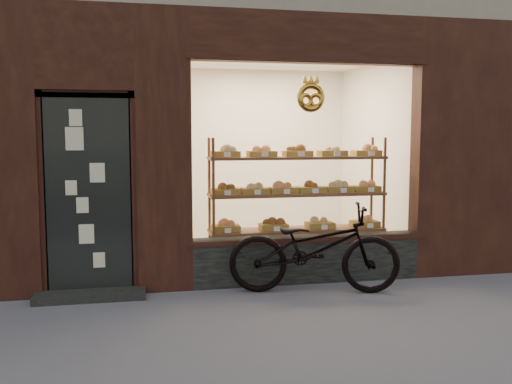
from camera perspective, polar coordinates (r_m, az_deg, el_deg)
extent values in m
plane|color=#54555D|center=(4.80, 7.34, -15.49)|extent=(90.00, 90.00, 0.00)
cube|color=black|center=(6.80, 5.08, -6.67)|extent=(2.70, 0.25, 0.55)
cube|color=black|center=(6.34, -16.39, -0.23)|extent=(0.90, 0.04, 2.15)
cube|color=black|center=(6.38, -16.23, -9.90)|extent=(1.15, 0.35, 0.08)
torus|color=gold|center=(6.55, 5.50, 9.37)|extent=(0.33, 0.07, 0.33)
cube|color=brown|center=(7.24, 4.08, -7.70)|extent=(2.20, 0.45, 0.04)
cube|color=brown|center=(7.14, 4.11, -3.80)|extent=(2.20, 0.45, 0.03)
cube|color=brown|center=(7.08, 4.13, -0.20)|extent=(2.20, 0.45, 0.04)
cube|color=brown|center=(7.05, 4.16, 3.44)|extent=(2.20, 0.45, 0.04)
cylinder|color=brown|center=(6.69, -4.26, -1.85)|extent=(0.04, 0.04, 1.70)
cylinder|color=brown|center=(7.29, 12.67, -1.35)|extent=(0.04, 0.04, 1.70)
cylinder|color=brown|center=(7.08, -4.68, -1.44)|extent=(0.04, 0.04, 1.70)
cylinder|color=brown|center=(7.64, 11.46, -1.00)|extent=(0.04, 0.04, 1.70)
cube|color=brown|center=(6.94, -3.07, -3.63)|extent=(0.34, 0.24, 0.07)
sphere|color=#CD7A42|center=(6.93, -3.07, -2.93)|extent=(0.11, 0.11, 0.11)
cube|color=white|center=(6.76, -2.83, -3.88)|extent=(0.07, 0.01, 0.05)
cube|color=brown|center=(7.06, 1.76, -3.47)|extent=(0.34, 0.24, 0.07)
sphere|color=#50361E|center=(7.05, 1.76, -2.79)|extent=(0.11, 0.11, 0.11)
cube|color=white|center=(6.88, 2.12, -3.71)|extent=(0.08, 0.01, 0.05)
cube|color=brown|center=(7.22, 6.40, -3.29)|extent=(0.34, 0.24, 0.07)
sphere|color=tan|center=(7.21, 6.41, -2.62)|extent=(0.11, 0.11, 0.11)
cube|color=white|center=(7.05, 6.87, -3.52)|extent=(0.07, 0.01, 0.05)
cube|color=brown|center=(7.43, 10.81, -3.10)|extent=(0.34, 0.24, 0.07)
sphere|color=#CD7A42|center=(7.42, 10.82, -2.45)|extent=(0.11, 0.11, 0.11)
cube|color=white|center=(7.26, 11.37, -3.32)|extent=(0.08, 0.01, 0.05)
cube|color=brown|center=(6.89, -3.09, 0.07)|extent=(0.34, 0.24, 0.07)
sphere|color=#50361E|center=(6.88, -3.09, 0.77)|extent=(0.11, 0.11, 0.11)
cube|color=white|center=(6.70, -2.85, -0.09)|extent=(0.07, 0.01, 0.06)
cube|color=brown|center=(6.95, -0.15, 0.13)|extent=(0.34, 0.24, 0.07)
sphere|color=tan|center=(6.94, -0.15, 0.83)|extent=(0.11, 0.11, 0.11)
cube|color=white|center=(6.77, 0.17, -0.02)|extent=(0.08, 0.01, 0.06)
cube|color=brown|center=(7.03, 2.72, 0.19)|extent=(0.34, 0.24, 0.07)
sphere|color=#CD7A42|center=(7.02, 2.73, 0.88)|extent=(0.11, 0.11, 0.11)
cube|color=white|center=(6.85, 3.11, 0.04)|extent=(0.07, 0.01, 0.06)
cube|color=brown|center=(7.13, 5.53, 0.25)|extent=(0.34, 0.24, 0.07)
sphere|color=#50361E|center=(7.12, 5.53, 0.93)|extent=(0.11, 0.11, 0.11)
cube|color=white|center=(6.95, 5.98, 0.10)|extent=(0.07, 0.01, 0.06)
cube|color=brown|center=(7.24, 8.25, 0.30)|extent=(0.34, 0.24, 0.07)
sphere|color=tan|center=(7.24, 8.26, 0.97)|extent=(0.11, 0.11, 0.11)
cube|color=white|center=(7.07, 8.76, 0.16)|extent=(0.08, 0.01, 0.06)
cube|color=brown|center=(7.37, 10.88, 0.35)|extent=(0.34, 0.24, 0.07)
sphere|color=#CD7A42|center=(7.37, 10.89, 1.01)|extent=(0.11, 0.11, 0.11)
cube|color=white|center=(7.20, 11.44, 0.22)|extent=(0.08, 0.01, 0.06)
cube|color=brown|center=(6.85, -3.11, 3.81)|extent=(0.34, 0.24, 0.07)
sphere|color=tan|center=(6.85, -3.11, 4.52)|extent=(0.11, 0.11, 0.11)
cube|color=white|center=(6.67, -2.87, 3.76)|extent=(0.07, 0.01, 0.06)
cube|color=brown|center=(6.94, 0.58, 3.85)|extent=(0.34, 0.24, 0.07)
sphere|color=#CD7A42|center=(6.93, 0.58, 4.55)|extent=(0.11, 0.11, 0.11)
cube|color=white|center=(6.76, 0.92, 3.79)|extent=(0.07, 0.01, 0.06)
cube|color=brown|center=(7.05, 4.16, 3.86)|extent=(0.34, 0.24, 0.07)
sphere|color=#50361E|center=(7.04, 4.17, 4.55)|extent=(0.11, 0.11, 0.11)
cube|color=white|center=(6.87, 4.59, 3.81)|extent=(0.07, 0.01, 0.06)
cube|color=brown|center=(7.18, 7.62, 3.86)|extent=(0.34, 0.24, 0.07)
sphere|color=tan|center=(7.18, 7.63, 4.54)|extent=(0.11, 0.11, 0.11)
cube|color=white|center=(7.01, 8.13, 3.81)|extent=(0.07, 0.01, 0.06)
cube|color=brown|center=(7.35, 10.94, 3.85)|extent=(0.34, 0.24, 0.07)
sphere|color=#CD7A42|center=(7.34, 10.96, 4.51)|extent=(0.11, 0.11, 0.11)
cube|color=white|center=(7.18, 11.51, 3.80)|extent=(0.08, 0.01, 0.06)
imported|color=black|center=(6.31, 5.85, -5.63)|extent=(1.97, 1.06, 0.98)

